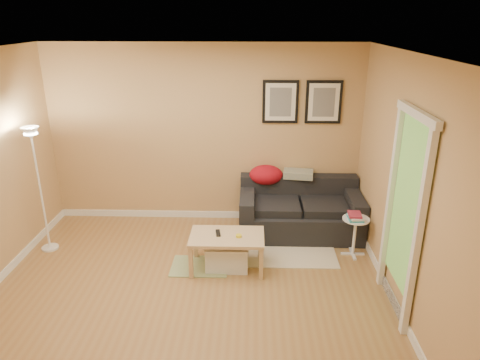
{
  "coord_description": "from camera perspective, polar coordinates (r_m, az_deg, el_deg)",
  "views": [
    {
      "loc": [
        0.7,
        -4.15,
        2.93
      ],
      "look_at": [
        0.55,
        0.85,
        1.05
      ],
      "focal_mm": 32.87,
      "sensor_mm": 36.0,
      "label": 1
    }
  ],
  "objects": [
    {
      "name": "floor",
      "position": [
        5.13,
        -6.66,
        -14.4
      ],
      "size": [
        4.5,
        4.5,
        0.0
      ],
      "primitive_type": "plane",
      "color": "olive",
      "rests_on": "ground"
    },
    {
      "name": "ceiling",
      "position": [
        4.22,
        -8.15,
        15.93
      ],
      "size": [
        4.5,
        4.5,
        0.0
      ],
      "primitive_type": "plane",
      "rotation": [
        3.14,
        0.0,
        0.0
      ],
      "color": "white",
      "rests_on": "wall_back"
    },
    {
      "name": "wall_back",
      "position": [
        6.4,
        -4.63,
        5.77
      ],
      "size": [
        4.5,
        0.0,
        4.5
      ],
      "primitive_type": "plane",
      "rotation": [
        1.57,
        0.0,
        0.0
      ],
      "color": "tan",
      "rests_on": "ground"
    },
    {
      "name": "wall_front",
      "position": [
        2.79,
        -13.75,
        -15.82
      ],
      "size": [
        4.5,
        0.0,
        4.5
      ],
      "primitive_type": "plane",
      "rotation": [
        -1.57,
        0.0,
        0.0
      ],
      "color": "tan",
      "rests_on": "ground"
    },
    {
      "name": "wall_right",
      "position": [
        4.72,
        20.77,
        -1.0
      ],
      "size": [
        0.0,
        4.0,
        4.0
      ],
      "primitive_type": "plane",
      "rotation": [
        1.57,
        0.0,
        -1.57
      ],
      "color": "tan",
      "rests_on": "ground"
    },
    {
      "name": "baseboard_back",
      "position": [
        6.82,
        -4.34,
        -4.46
      ],
      "size": [
        4.5,
        0.02,
        0.1
      ],
      "primitive_type": "cube",
      "color": "white",
      "rests_on": "ground"
    },
    {
      "name": "baseboard_right",
      "position": [
        5.28,
        18.93,
        -13.73
      ],
      "size": [
        0.02,
        4.0,
        0.1
      ],
      "primitive_type": "cube",
      "color": "white",
      "rests_on": "ground"
    },
    {
      "name": "sofa",
      "position": [
        6.26,
        7.82,
        -3.68
      ],
      "size": [
        1.7,
        0.9,
        0.75
      ],
      "primitive_type": null,
      "color": "black",
      "rests_on": "ground"
    },
    {
      "name": "red_throw",
      "position": [
        6.35,
        3.4,
        0.67
      ],
      "size": [
        0.48,
        0.36,
        0.28
      ],
      "primitive_type": null,
      "color": "#AB0F26",
      "rests_on": "sofa"
    },
    {
      "name": "plaid_throw",
      "position": [
        6.4,
        7.58,
        0.79
      ],
      "size": [
        0.45,
        0.32,
        0.1
      ],
      "primitive_type": null,
      "rotation": [
        0.0,
        0.0,
        -0.14
      ],
      "color": "#CAC376",
      "rests_on": "sofa"
    },
    {
      "name": "framed_print_left",
      "position": [
        6.24,
        5.27,
        10.07
      ],
      "size": [
        0.5,
        0.04,
        0.6
      ],
      "primitive_type": null,
      "color": "black",
      "rests_on": "wall_back"
    },
    {
      "name": "framed_print_right",
      "position": [
        6.31,
        10.8,
        9.91
      ],
      "size": [
        0.5,
        0.04,
        0.6
      ],
      "primitive_type": null,
      "color": "black",
      "rests_on": "wall_back"
    },
    {
      "name": "area_rug",
      "position": [
        5.92,
        6.17,
        -9.15
      ],
      "size": [
        1.25,
        0.85,
        0.01
      ],
      "primitive_type": "cube",
      "color": "beige",
      "rests_on": "ground"
    },
    {
      "name": "green_runner",
      "position": [
        5.58,
        -5.26,
        -11.08
      ],
      "size": [
        0.7,
        0.5,
        0.01
      ],
      "primitive_type": "cube",
      "color": "#668C4C",
      "rests_on": "ground"
    },
    {
      "name": "coffee_table",
      "position": [
        5.43,
        -1.69,
        -9.3
      ],
      "size": [
        0.91,
        0.57,
        0.45
      ],
      "primitive_type": null,
      "rotation": [
        0.0,
        0.0,
        0.02
      ],
      "color": "tan",
      "rests_on": "ground"
    },
    {
      "name": "remote_control",
      "position": [
        5.36,
        -2.87,
        -6.89
      ],
      "size": [
        0.07,
        0.17,
        0.02
      ],
      "primitive_type": "cube",
      "rotation": [
        0.0,
        0.0,
        0.15
      ],
      "color": "black",
      "rests_on": "coffee_table"
    },
    {
      "name": "tape_roll",
      "position": [
        5.28,
        -0.17,
        -7.27
      ],
      "size": [
        0.07,
        0.07,
        0.03
      ],
      "primitive_type": "cylinder",
      "color": "yellow",
      "rests_on": "coffee_table"
    },
    {
      "name": "storage_bin",
      "position": [
        5.48,
        -1.68,
        -9.75
      ],
      "size": [
        0.53,
        0.39,
        0.33
      ],
      "primitive_type": null,
      "color": "white",
      "rests_on": "ground"
    },
    {
      "name": "side_table",
      "position": [
        5.88,
        14.62,
        -7.14
      ],
      "size": [
        0.34,
        0.34,
        0.52
      ],
      "primitive_type": null,
      "color": "white",
      "rests_on": "ground"
    },
    {
      "name": "book_stack",
      "position": [
        5.72,
        14.75,
        -4.58
      ],
      "size": [
        0.21,
        0.26,
        0.08
      ],
      "primitive_type": null,
      "rotation": [
        0.0,
        0.0,
        -0.14
      ],
      "color": "teal",
      "rests_on": "side_table"
    },
    {
      "name": "floor_lamp",
      "position": [
        6.16,
        -24.42,
        -1.65
      ],
      "size": [
        0.22,
        0.22,
        1.67
      ],
      "primitive_type": null,
      "color": "white",
      "rests_on": "ground"
    },
    {
      "name": "doorway",
      "position": [
        4.68,
        20.33,
        -4.81
      ],
      "size": [
        0.12,
        1.01,
        2.13
      ],
      "primitive_type": null,
      "color": "white",
      "rests_on": "ground"
    }
  ]
}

